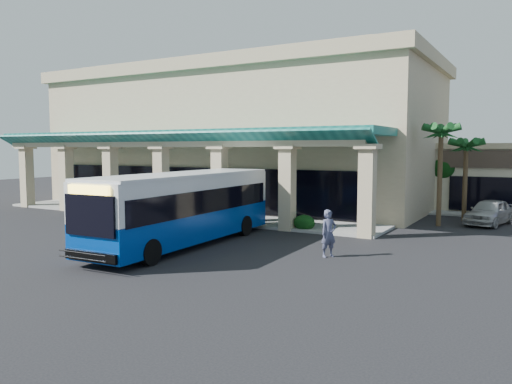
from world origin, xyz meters
The scene contains 10 objects.
ground centered at (0.00, 0.00, 0.00)m, with size 110.00×110.00×0.00m, color black.
main_building centered at (-8.00, 16.00, 5.67)m, with size 30.80×14.80×11.35m, color tan, non-canonical shape.
arcade centered at (-8.00, 6.80, 2.85)m, with size 30.00×6.20×5.70m, color #0F5D57, non-canonical shape.
palm_0 centered at (8.50, 11.00, 3.30)m, with size 2.40×2.40×6.60m, color #103F17, non-canonical shape.
palm_1 centered at (9.50, 14.00, 2.90)m, with size 2.40×2.40×5.80m, color #103F17, non-canonical shape.
palm_2 centered at (-22.50, 6.50, 3.10)m, with size 2.40×2.40×6.20m, color #103F17, non-canonical shape.
broadleaf_tree centered at (7.50, 19.00, 2.41)m, with size 2.60×2.60×4.81m, color black, non-canonical shape.
transit_bus centered at (-0.80, -1.00, 1.69)m, with size 2.82×12.13×3.39m, color #003292, non-canonical shape.
pedestrian centered at (6.03, -0.05, 1.00)m, with size 0.73×0.48×1.99m, color #454966.
car_silver centered at (11.03, 13.05, 0.77)m, with size 1.81×4.51×1.54m, color #B0B0B0.
Camera 1 is at (13.65, -19.39, 4.53)m, focal length 35.00 mm.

